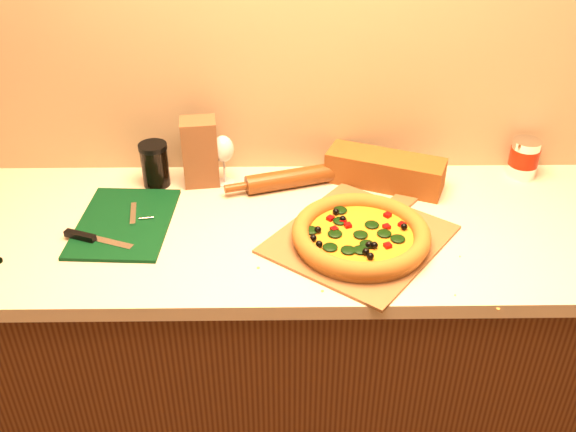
{
  "coord_description": "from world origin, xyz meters",
  "views": [
    {
      "loc": [
        -0.11,
        -0.03,
        1.89
      ],
      "look_at": [
        -0.1,
        1.38,
        0.96
      ],
      "focal_mm": 40.0,
      "sensor_mm": 36.0,
      "label": 1
    }
  ],
  "objects_px": {
    "rolling_pin": "(293,178)",
    "coffee_canister": "(524,158)",
    "pizza_peel": "(363,236)",
    "wine_glass": "(223,150)",
    "cutting_board": "(123,223)",
    "dark_jar": "(155,164)",
    "pizza": "(361,235)"
  },
  "relations": [
    {
      "from": "rolling_pin",
      "to": "dark_jar",
      "type": "height_order",
      "value": "dark_jar"
    },
    {
      "from": "cutting_board",
      "to": "pizza_peel",
      "type": "bearing_deg",
      "value": -2.77
    },
    {
      "from": "cutting_board",
      "to": "dark_jar",
      "type": "distance_m",
      "value": 0.23
    },
    {
      "from": "pizza_peel",
      "to": "dark_jar",
      "type": "distance_m",
      "value": 0.66
    },
    {
      "from": "pizza_peel",
      "to": "cutting_board",
      "type": "height_order",
      "value": "cutting_board"
    },
    {
      "from": "pizza",
      "to": "cutting_board",
      "type": "xyz_separation_m",
      "value": [
        -0.64,
        0.1,
        -0.03
      ]
    },
    {
      "from": "pizza",
      "to": "rolling_pin",
      "type": "xyz_separation_m",
      "value": [
        -0.17,
        0.3,
        -0.0
      ]
    },
    {
      "from": "pizza_peel",
      "to": "rolling_pin",
      "type": "relative_size",
      "value": 1.46
    },
    {
      "from": "pizza_peel",
      "to": "rolling_pin",
      "type": "xyz_separation_m",
      "value": [
        -0.18,
        0.27,
        0.02
      ]
    },
    {
      "from": "pizza",
      "to": "cutting_board",
      "type": "height_order",
      "value": "pizza"
    },
    {
      "from": "rolling_pin",
      "to": "coffee_canister",
      "type": "xyz_separation_m",
      "value": [
        0.71,
        0.06,
        0.03
      ]
    },
    {
      "from": "rolling_pin",
      "to": "pizza",
      "type": "bearing_deg",
      "value": -60.41
    },
    {
      "from": "pizza",
      "to": "wine_glass",
      "type": "bearing_deg",
      "value": 139.07
    },
    {
      "from": "pizza_peel",
      "to": "wine_glass",
      "type": "height_order",
      "value": "wine_glass"
    },
    {
      "from": "wine_glass",
      "to": "coffee_canister",
      "type": "bearing_deg",
      "value": 2.12
    },
    {
      "from": "wine_glass",
      "to": "pizza_peel",
      "type": "bearing_deg",
      "value": -37.1
    },
    {
      "from": "pizza",
      "to": "wine_glass",
      "type": "distance_m",
      "value": 0.5
    },
    {
      "from": "pizza",
      "to": "coffee_canister",
      "type": "relative_size",
      "value": 3.02
    },
    {
      "from": "pizza",
      "to": "pizza_peel",
      "type": "bearing_deg",
      "value": 72.69
    },
    {
      "from": "dark_jar",
      "to": "cutting_board",
      "type": "bearing_deg",
      "value": -105.12
    },
    {
      "from": "coffee_canister",
      "to": "wine_glass",
      "type": "bearing_deg",
      "value": -177.88
    },
    {
      "from": "pizza_peel",
      "to": "pizza",
      "type": "height_order",
      "value": "pizza"
    },
    {
      "from": "dark_jar",
      "to": "pizza",
      "type": "bearing_deg",
      "value": -28.77
    },
    {
      "from": "pizza_peel",
      "to": "rolling_pin",
      "type": "bearing_deg",
      "value": 161.79
    },
    {
      "from": "pizza_peel",
      "to": "cutting_board",
      "type": "bearing_deg",
      "value": -148.34
    },
    {
      "from": "rolling_pin",
      "to": "coffee_canister",
      "type": "distance_m",
      "value": 0.71
    },
    {
      "from": "pizza_peel",
      "to": "coffee_canister",
      "type": "bearing_deg",
      "value": 69.48
    },
    {
      "from": "rolling_pin",
      "to": "coffee_canister",
      "type": "bearing_deg",
      "value": 4.75
    },
    {
      "from": "pizza",
      "to": "coffee_canister",
      "type": "bearing_deg",
      "value": 33.92
    },
    {
      "from": "pizza",
      "to": "cutting_board",
      "type": "relative_size",
      "value": 1.0
    },
    {
      "from": "pizza_peel",
      "to": "wine_glass",
      "type": "distance_m",
      "value": 0.5
    },
    {
      "from": "pizza_peel",
      "to": "dark_jar",
      "type": "bearing_deg",
      "value": -168.13
    }
  ]
}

